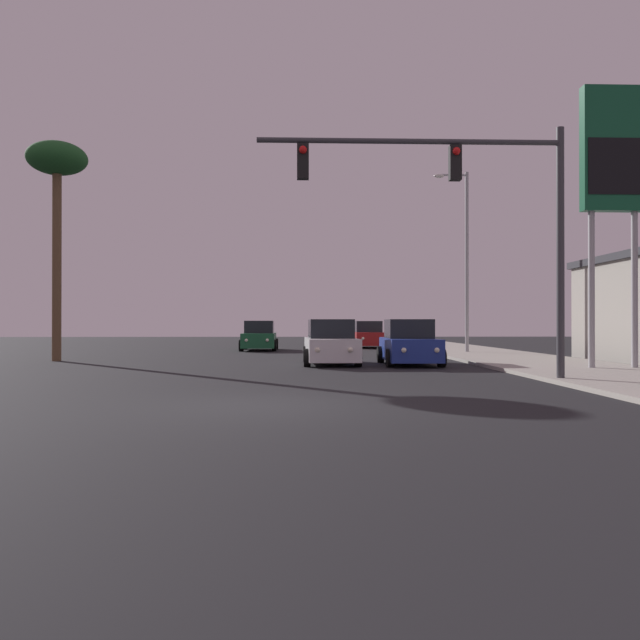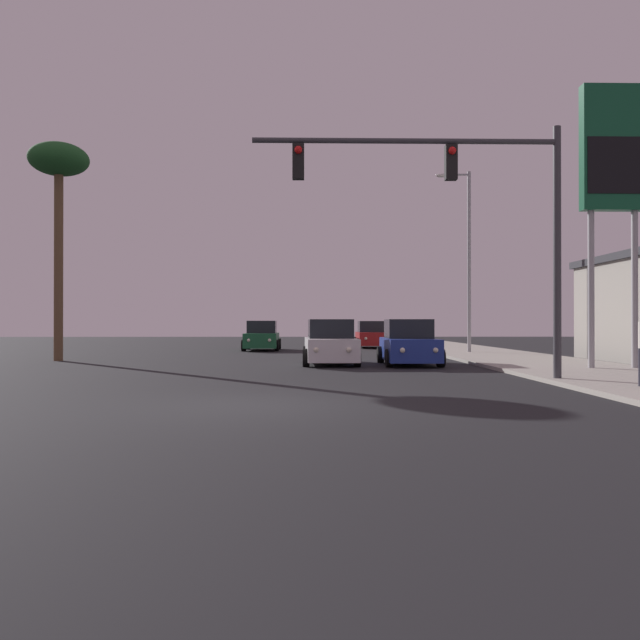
% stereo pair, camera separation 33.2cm
% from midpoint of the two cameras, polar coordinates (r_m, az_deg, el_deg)
% --- Properties ---
extents(ground_plane, '(120.00, 120.00, 0.00)m').
position_cam_midpoint_polar(ground_plane, '(11.77, -5.63, -7.78)').
color(ground_plane, black).
extents(sidewalk_right, '(5.00, 60.00, 0.12)m').
position_cam_midpoint_polar(sidewalk_right, '(23.39, 20.11, -3.90)').
color(sidewalk_right, '#9E998E').
rests_on(sidewalk_right, ground).
extents(car_blue, '(2.04, 4.33, 1.68)m').
position_cam_midpoint_polar(car_blue, '(23.28, 7.75, -2.20)').
color(car_blue, navy).
rests_on(car_blue, ground).
extents(car_green, '(2.04, 4.32, 1.68)m').
position_cam_midpoint_polar(car_green, '(35.60, -5.83, -1.55)').
color(car_green, '#195933').
rests_on(car_green, ground).
extents(car_white, '(2.04, 4.34, 1.68)m').
position_cam_midpoint_polar(car_white, '(23.29, 0.58, -2.20)').
color(car_white, silver).
rests_on(car_white, ground).
extents(car_red, '(2.04, 4.32, 1.68)m').
position_cam_midpoint_polar(car_red, '(39.45, 4.20, -1.43)').
color(car_red, maroon).
rests_on(car_red, ground).
extents(traffic_light_mast, '(7.96, 0.36, 6.50)m').
position_cam_midpoint_polar(traffic_light_mast, '(16.80, 13.18, 10.78)').
color(traffic_light_mast, '#38383D').
rests_on(traffic_light_mast, sidewalk_right).
extents(street_lamp, '(1.74, 0.24, 9.00)m').
position_cam_midpoint_polar(street_lamp, '(32.16, 12.76, 6.10)').
color(street_lamp, '#99999E').
rests_on(street_lamp, sidewalk_right).
extents(gas_station_sign, '(2.00, 0.42, 9.00)m').
position_cam_midpoint_polar(gas_station_sign, '(22.52, 24.81, 12.77)').
color(gas_station_sign, '#99999E').
rests_on(gas_station_sign, sidewalk_right).
extents(palm_tree_near, '(2.40, 2.40, 8.92)m').
position_cam_midpoint_polar(palm_tree_near, '(28.23, -23.23, 12.43)').
color(palm_tree_near, brown).
rests_on(palm_tree_near, ground).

